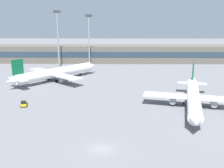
{
  "coord_description": "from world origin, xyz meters",
  "views": [
    {
      "loc": [
        2.71,
        -50.29,
        26.18
      ],
      "look_at": [
        1.56,
        40.0,
        3.0
      ],
      "focal_mm": 44.92,
      "sensor_mm": 36.0,
      "label": 1
    }
  ],
  "objects_px": {
    "airplane_near": "(193,98)",
    "floodlight_tower_west": "(58,35)",
    "airplane_mid": "(57,73)",
    "floodlight_tower_east": "(89,37)",
    "baggage_tug_yellow": "(24,104)"
  },
  "relations": [
    {
      "from": "airplane_mid",
      "to": "floodlight_tower_west",
      "type": "relative_size",
      "value": 1.23
    },
    {
      "from": "airplane_mid",
      "to": "baggage_tug_yellow",
      "type": "xyz_separation_m",
      "value": [
        -3.21,
        -31.31,
        -2.38
      ]
    },
    {
      "from": "airplane_near",
      "to": "airplane_mid",
      "type": "height_order",
      "value": "airplane_mid"
    },
    {
      "from": "baggage_tug_yellow",
      "to": "floodlight_tower_east",
      "type": "relative_size",
      "value": 0.15
    },
    {
      "from": "airplane_mid",
      "to": "airplane_near",
      "type": "bearing_deg",
      "value": -35.71
    },
    {
      "from": "airplane_near",
      "to": "airplane_mid",
      "type": "distance_m",
      "value": 55.29
    },
    {
      "from": "airplane_mid",
      "to": "floodlight_tower_west",
      "type": "xyz_separation_m",
      "value": [
        -4.84,
        29.06,
        12.43
      ]
    },
    {
      "from": "floodlight_tower_west",
      "to": "floodlight_tower_east",
      "type": "bearing_deg",
      "value": -0.09
    },
    {
      "from": "floodlight_tower_west",
      "to": "floodlight_tower_east",
      "type": "xyz_separation_m",
      "value": [
        15.07,
        -0.02,
        -0.98
      ]
    },
    {
      "from": "airplane_near",
      "to": "floodlight_tower_west",
      "type": "distance_m",
      "value": 79.96
    },
    {
      "from": "airplane_mid",
      "to": "floodlight_tower_west",
      "type": "height_order",
      "value": "floodlight_tower_west"
    },
    {
      "from": "airplane_near",
      "to": "baggage_tug_yellow",
      "type": "xyz_separation_m",
      "value": [
        -48.11,
        0.96,
        -2.26
      ]
    },
    {
      "from": "baggage_tug_yellow",
      "to": "floodlight_tower_west",
      "type": "relative_size",
      "value": 0.14
    },
    {
      "from": "floodlight_tower_east",
      "to": "airplane_mid",
      "type": "bearing_deg",
      "value": -109.41
    },
    {
      "from": "airplane_mid",
      "to": "floodlight_tower_east",
      "type": "height_order",
      "value": "floodlight_tower_east"
    }
  ]
}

